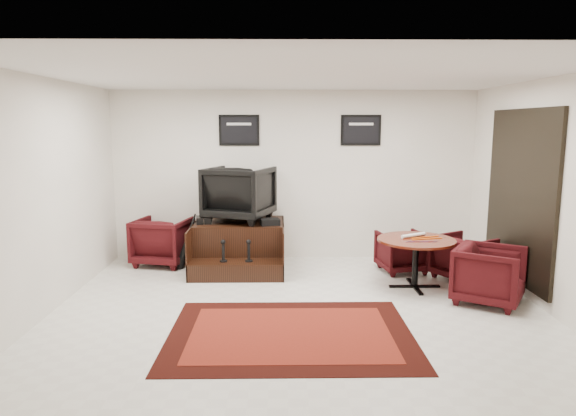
% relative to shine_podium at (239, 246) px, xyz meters
% --- Properties ---
extents(ground, '(6.00, 6.00, 0.00)m').
position_rel_shine_podium_xyz_m(ground, '(0.88, -1.90, -0.33)').
color(ground, silver).
rests_on(ground, ground).
extents(room_shell, '(6.02, 5.02, 2.81)m').
position_rel_shine_podium_xyz_m(room_shell, '(1.28, -1.78, 1.45)').
color(room_shell, beige).
rests_on(room_shell, ground).
extents(area_rug, '(2.63, 1.97, 0.01)m').
position_rel_shine_podium_xyz_m(area_rug, '(0.76, -2.66, -0.33)').
color(area_rug, black).
rests_on(area_rug, ground).
extents(shine_podium, '(1.41, 1.45, 0.72)m').
position_rel_shine_podium_xyz_m(shine_podium, '(0.00, 0.00, 0.00)').
color(shine_podium, black).
rests_on(shine_podium, ground).
extents(shine_chair, '(1.18, 1.14, 0.96)m').
position_rel_shine_podium_xyz_m(shine_chair, '(0.00, 0.15, 0.87)').
color(shine_chair, black).
rests_on(shine_chair, shine_podium).
extents(shoes_pair, '(0.27, 0.31, 0.10)m').
position_rel_shine_podium_xyz_m(shoes_pair, '(-0.55, -0.06, 0.44)').
color(shoes_pair, black).
rests_on(shoes_pair, shine_podium).
extents(polish_kit, '(0.32, 0.26, 0.10)m').
position_rel_shine_podium_xyz_m(polish_kit, '(0.49, -0.23, 0.44)').
color(polish_kit, black).
rests_on(polish_kit, shine_podium).
extents(umbrella_black, '(0.34, 0.13, 0.92)m').
position_rel_shine_podium_xyz_m(umbrella_black, '(-0.80, -0.11, 0.12)').
color(umbrella_black, black).
rests_on(umbrella_black, ground).
extents(umbrella_hooked, '(0.31, 0.12, 0.84)m').
position_rel_shine_podium_xyz_m(umbrella_hooked, '(-0.83, -0.08, 0.08)').
color(umbrella_hooked, black).
rests_on(umbrella_hooked, ground).
extents(armchair_side, '(0.96, 0.92, 0.84)m').
position_rel_shine_podium_xyz_m(armchair_side, '(-1.25, 0.20, 0.09)').
color(armchair_side, black).
rests_on(armchair_side, ground).
extents(meeting_table, '(1.06, 1.06, 0.69)m').
position_rel_shine_podium_xyz_m(meeting_table, '(2.52, -1.08, 0.27)').
color(meeting_table, '#431009').
rests_on(meeting_table, ground).
extents(table_chair_back, '(0.77, 0.74, 0.68)m').
position_rel_shine_podium_xyz_m(table_chair_back, '(2.52, -0.28, 0.01)').
color(table_chair_back, black).
rests_on(table_chair_back, ground).
extents(table_chair_window, '(0.92, 0.94, 0.72)m').
position_rel_shine_podium_xyz_m(table_chair_window, '(3.32, -0.70, 0.03)').
color(table_chair_window, black).
rests_on(table_chair_window, ground).
extents(table_chair_corner, '(1.04, 1.05, 0.81)m').
position_rel_shine_podium_xyz_m(table_chair_corner, '(3.29, -1.71, 0.07)').
color(table_chair_corner, black).
rests_on(table_chair_corner, ground).
extents(paper_roll, '(0.39, 0.25, 0.05)m').
position_rel_shine_podium_xyz_m(paper_roll, '(2.51, -0.96, 0.38)').
color(paper_roll, white).
rests_on(paper_roll, meeting_table).
extents(table_clutter, '(0.56, 0.39, 0.01)m').
position_rel_shine_podium_xyz_m(table_clutter, '(2.63, -1.09, 0.36)').
color(table_clutter, orange).
rests_on(table_clutter, meeting_table).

